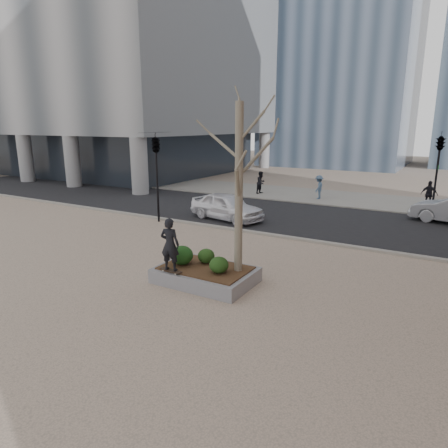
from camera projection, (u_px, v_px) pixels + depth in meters
The scene contains 17 objects.
ground at pixel (180, 276), 13.14m from camera, with size 120.00×120.00×0.00m, color tan.
street at pixel (291, 217), 21.51m from camera, with size 60.00×8.00×0.02m, color black.
far_sidewalk at pixel (328, 197), 27.37m from camera, with size 60.00×6.00×0.02m, color gray.
planter at pixel (206, 275), 12.60m from camera, with size 3.00×2.00×0.45m, color gray.
planter_mulch at pixel (206, 268), 12.54m from camera, with size 2.70×1.70×0.04m, color #382314.
sycamore_tree at pixel (239, 162), 11.49m from camera, with size 2.80×2.80×6.60m, color gray, non-canonical shape.
shrub_left at pixel (182, 255), 12.73m from camera, with size 0.72×0.72×0.61m, color #193C13.
shrub_middle at pixel (206, 256), 12.89m from camera, with size 0.55×0.55×0.47m, color #143410.
shrub_right at pixel (219, 265), 12.01m from camera, with size 0.59×0.59×0.50m, color #1C3D13.
skateboard at pixel (171, 271), 12.21m from camera, with size 0.78×0.20×0.07m, color black, non-canonical shape.
skateboarder at pixel (170, 244), 12.01m from camera, with size 0.60×0.39×1.63m, color black.
police_car at pixel (227, 206), 20.72m from camera, with size 1.66×4.11×1.40m, color white.
pedestrian_a at pixel (261, 182), 28.56m from camera, with size 0.77×0.60×1.59m, color black.
pedestrian_b at pixel (319, 187), 26.46m from camera, with size 1.02×0.59×1.58m, color #46607E.
pedestrian_c at pixel (429, 194), 23.72m from camera, with size 0.93×0.39×1.59m, color black.
traffic_light_near at pixel (157, 178), 19.98m from camera, with size 0.60×2.48×4.50m, color black, non-canonical shape.
traffic_light_far at pixel (437, 174), 21.63m from camera, with size 0.60×2.48×4.50m, color black, non-canonical shape.
Camera 1 is at (7.48, -9.91, 4.85)m, focal length 32.00 mm.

